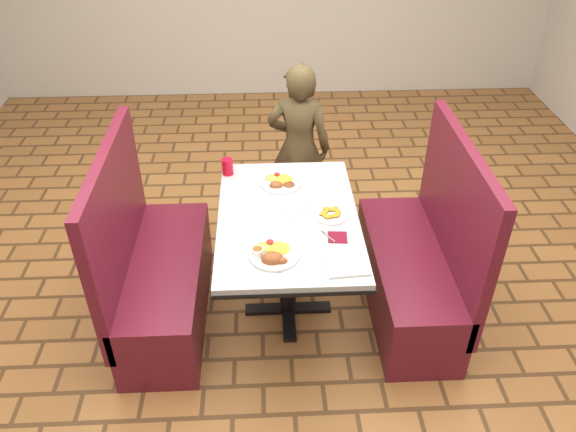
% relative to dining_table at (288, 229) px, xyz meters
% --- Properties ---
extents(room, '(7.00, 7.04, 2.82)m').
position_rel_dining_table_xyz_m(room, '(0.00, 0.00, 1.26)').
color(room, '#9D6533').
rests_on(room, ground).
extents(dining_table, '(0.81, 1.21, 0.75)m').
position_rel_dining_table_xyz_m(dining_table, '(0.00, 0.00, 0.00)').
color(dining_table, '#A9ACAE').
rests_on(dining_table, ground).
extents(booth_bench_left, '(0.47, 1.20, 1.17)m').
position_rel_dining_table_xyz_m(booth_bench_left, '(-0.80, 0.00, -0.32)').
color(booth_bench_left, maroon).
rests_on(booth_bench_left, ground).
extents(booth_bench_right, '(0.47, 1.20, 1.17)m').
position_rel_dining_table_xyz_m(booth_bench_right, '(0.80, 0.00, -0.32)').
color(booth_bench_right, maroon).
rests_on(booth_bench_right, ground).
extents(diner_person, '(0.52, 0.40, 1.27)m').
position_rel_dining_table_xyz_m(diner_person, '(0.13, 1.01, -0.02)').
color(diner_person, brown).
rests_on(diner_person, ground).
extents(near_dinner_plate, '(0.27, 0.27, 0.08)m').
position_rel_dining_table_xyz_m(near_dinner_plate, '(-0.09, -0.35, 0.13)').
color(near_dinner_plate, white).
rests_on(near_dinner_plate, dining_table).
extents(far_dinner_plate, '(0.25, 0.25, 0.06)m').
position_rel_dining_table_xyz_m(far_dinner_plate, '(-0.03, 0.35, 0.12)').
color(far_dinner_plate, white).
rests_on(far_dinner_plate, dining_table).
extents(plantain_plate, '(0.19, 0.19, 0.03)m').
position_rel_dining_table_xyz_m(plantain_plate, '(0.24, -0.01, 0.11)').
color(plantain_plate, white).
rests_on(plantain_plate, dining_table).
extents(maroon_napkin, '(0.11, 0.11, 0.00)m').
position_rel_dining_table_xyz_m(maroon_napkin, '(0.26, -0.21, 0.10)').
color(maroon_napkin, maroon).
rests_on(maroon_napkin, dining_table).
extents(spoon_utensil, '(0.07, 0.11, 0.00)m').
position_rel_dining_table_xyz_m(spoon_utensil, '(0.21, -0.20, 0.10)').
color(spoon_utensil, silver).
rests_on(spoon_utensil, dining_table).
extents(red_tumbler, '(0.07, 0.07, 0.11)m').
position_rel_dining_table_xyz_m(red_tumbler, '(-0.36, 0.48, 0.15)').
color(red_tumbler, red).
rests_on(red_tumbler, dining_table).
extents(paper_napkin, '(0.22, 0.18, 0.01)m').
position_rel_dining_table_xyz_m(paper_napkin, '(0.28, -0.46, 0.10)').
color(paper_napkin, silver).
rests_on(paper_napkin, dining_table).
extents(knife_utensil, '(0.05, 0.17, 0.00)m').
position_rel_dining_table_xyz_m(knife_utensil, '(-0.04, -0.40, 0.11)').
color(knife_utensil, silver).
rests_on(knife_utensil, dining_table).
extents(fork_utensil, '(0.05, 0.15, 0.00)m').
position_rel_dining_table_xyz_m(fork_utensil, '(-0.05, -0.35, 0.11)').
color(fork_utensil, '#B8B8BD').
rests_on(fork_utensil, dining_table).
extents(lettuce_shreds, '(0.28, 0.32, 0.00)m').
position_rel_dining_table_xyz_m(lettuce_shreds, '(0.04, 0.06, 0.10)').
color(lettuce_shreds, '#96C64F').
rests_on(lettuce_shreds, dining_table).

